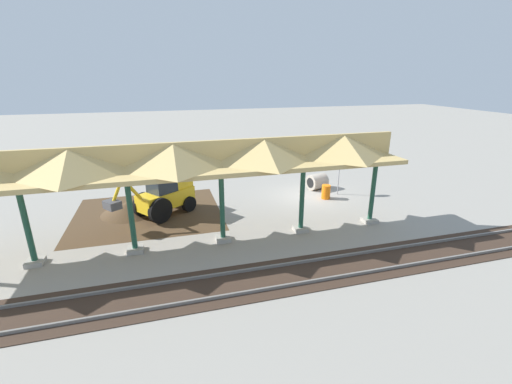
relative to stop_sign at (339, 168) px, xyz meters
name	(u,v)px	position (x,y,z in m)	size (l,w,h in m)	color
ground_plane	(308,196)	(2.06, -0.12, -1.82)	(120.00, 120.00, 0.00)	gray
dirt_work_zone	(148,213)	(12.19, 0.08, -1.82)	(8.15, 7.00, 0.01)	#4C3823
platform_canopy	(174,159)	(10.64, 4.60, 2.36)	(21.37, 3.20, 4.90)	#9E998E
rail_tracks	(388,259)	(2.06, 8.35, -1.79)	(60.00, 2.58, 0.15)	slate
stop_sign	(339,168)	(0.00, 0.00, 0.00)	(0.74, 0.24, 2.52)	gray
backhoe	(164,194)	(11.23, 0.54, -0.55)	(4.77, 3.95, 2.82)	yellow
dirt_mound	(129,213)	(13.26, -0.29, -1.82)	(6.24, 6.24, 1.36)	#4C3823
concrete_pipe	(317,182)	(0.86, -1.40, -1.28)	(1.47, 1.37, 1.08)	#9E9384
traffic_barrel	(326,192)	(1.14, 0.54, -1.37)	(0.56, 0.56, 0.90)	orange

